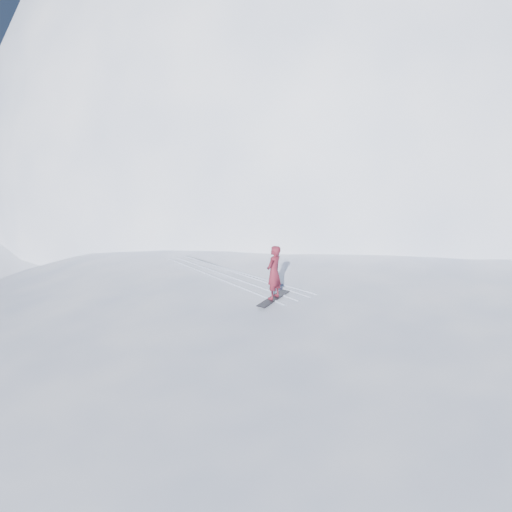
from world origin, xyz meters
The scene contains 8 objects.
ground centered at (0.00, 0.00, 0.00)m, with size 400.00×400.00×0.00m, color white.
near_ridge centered at (1.00, 3.00, 0.00)m, with size 36.00×28.00×4.80m, color white.
summit_peak centered at (22.00, 26.00, 0.00)m, with size 60.00×56.00×56.00m, color white.
peak_shoulder centered at (10.00, 20.00, 0.00)m, with size 28.00×24.00×18.00m, color white.
wind_bumps centered at (-0.56, 2.12, 0.00)m, with size 16.00×14.40×1.00m.
snowboard centered at (-1.90, 2.70, 2.41)m, with size 1.53×0.29×0.03m, color black.
snowboarder centered at (-1.90, 2.70, 3.26)m, with size 0.61×0.40×1.67m, color maroon.
board_tracks centered at (-1.91, 5.07, 2.42)m, with size 2.56×5.89×0.04m.
Camera 1 is at (-9.94, -8.88, 8.42)m, focal length 35.00 mm.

